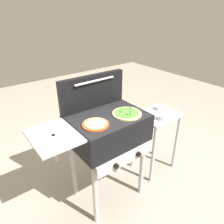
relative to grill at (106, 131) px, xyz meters
The scene contains 8 objects.
ground_plane 0.76m from the grill, 17.39° to the left, with size 8.00×8.00×0.00m, color gray.
grill is the anchor object (origin of this frame).
grill_lid_open 0.37m from the grill, 86.33° to the left, with size 0.63×0.09×0.30m.
pizza_veggie 0.24m from the grill, 24.38° to the right, with size 0.25×0.25×0.03m.
pizza_cheese 0.22m from the grill, 157.07° to the right, with size 0.21×0.21×0.03m.
prep_table 0.72m from the grill, ahead, with size 0.44×0.36×0.71m.
topping_bowl_near 0.63m from the grill, 10.05° to the right, with size 0.10×0.10×0.04m.
topping_bowl_far 0.77m from the grill, ahead, with size 0.10×0.10×0.04m.
Camera 1 is at (-0.91, -1.25, 1.72)m, focal length 33.59 mm.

